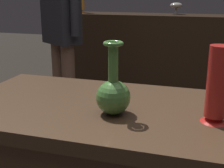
{
  "coord_description": "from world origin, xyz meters",
  "views": [
    {
      "loc": [
        0.34,
        -1.08,
        1.23
      ],
      "look_at": [
        0.02,
        -0.04,
        0.9
      ],
      "focal_mm": 50.26,
      "sensor_mm": 36.0,
      "label": 1
    }
  ],
  "objects_px": {
    "vase_centerpiece": "(113,93)",
    "shelf_vase_center": "(176,6)",
    "vase_tall_behind": "(217,87)",
    "visitor_near_left": "(61,23)"
  },
  "relations": [
    {
      "from": "vase_centerpiece",
      "to": "vase_tall_behind",
      "type": "height_order",
      "value": "vase_centerpiece"
    },
    {
      "from": "vase_centerpiece",
      "to": "shelf_vase_center",
      "type": "xyz_separation_m",
      "value": [
        -0.03,
        2.35,
        0.2
      ]
    },
    {
      "from": "shelf_vase_center",
      "to": "visitor_near_left",
      "type": "xyz_separation_m",
      "value": [
        -0.78,
        -1.07,
        -0.1
      ]
    },
    {
      "from": "vase_centerpiece",
      "to": "vase_tall_behind",
      "type": "bearing_deg",
      "value": 5.01
    },
    {
      "from": "vase_centerpiece",
      "to": "shelf_vase_center",
      "type": "bearing_deg",
      "value": 90.78
    },
    {
      "from": "vase_tall_behind",
      "to": "shelf_vase_center",
      "type": "bearing_deg",
      "value": 99.31
    },
    {
      "from": "vase_centerpiece",
      "to": "shelf_vase_center",
      "type": "relative_size",
      "value": 2.06
    },
    {
      "from": "shelf_vase_center",
      "to": "vase_tall_behind",
      "type": "bearing_deg",
      "value": -80.69
    },
    {
      "from": "vase_centerpiece",
      "to": "vase_tall_behind",
      "type": "distance_m",
      "value": 0.35
    },
    {
      "from": "vase_tall_behind",
      "to": "visitor_near_left",
      "type": "bearing_deg",
      "value": 133.06
    }
  ]
}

